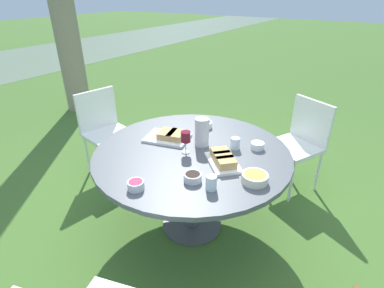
# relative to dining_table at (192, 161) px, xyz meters

# --- Properties ---
(ground_plane) EXTENTS (40.00, 40.00, 0.00)m
(ground_plane) POSITION_rel_dining_table_xyz_m (0.00, 0.00, -0.64)
(ground_plane) COLOR #446B2B
(dining_table) EXTENTS (1.48, 1.48, 0.72)m
(dining_table) POSITION_rel_dining_table_xyz_m (0.00, 0.00, 0.00)
(dining_table) COLOR #4C4C51
(dining_table) RESTS_ON ground_plane
(chair_near_right) EXTENTS (0.57, 0.58, 0.89)m
(chair_near_right) POSITION_rel_dining_table_xyz_m (1.09, -0.56, -0.12)
(chair_near_right) COLOR white
(chair_near_right) RESTS_ON ground_plane
(chair_far_back) EXTENTS (0.52, 0.50, 0.89)m
(chair_far_back) POSITION_rel_dining_table_xyz_m (0.27, 1.26, -0.12)
(chair_far_back) COLOR white
(chair_far_back) RESTS_ON ground_plane
(water_pitcher) EXTENTS (0.12, 0.11, 0.22)m
(water_pitcher) POSITION_rel_dining_table_xyz_m (0.12, -0.01, 0.20)
(water_pitcher) COLOR silver
(water_pitcher) RESTS_ON dining_table
(wine_glass) EXTENTS (0.07, 0.07, 0.17)m
(wine_glass) POSITION_rel_dining_table_xyz_m (-0.04, 0.03, 0.21)
(wine_glass) COLOR silver
(wine_glass) RESTS_ON dining_table
(platter_bread_main) EXTENTS (0.33, 0.39, 0.07)m
(platter_bread_main) POSITION_rel_dining_table_xyz_m (0.07, 0.26, 0.11)
(platter_bread_main) COLOR white
(platter_bread_main) RESTS_ON dining_table
(platter_charcuterie) EXTENTS (0.35, 0.35, 0.07)m
(platter_charcuterie) POSITION_rel_dining_table_xyz_m (-0.04, -0.28, 0.12)
(platter_charcuterie) COLOR white
(platter_charcuterie) RESTS_ON dining_table
(bowl_fries) EXTENTS (0.17, 0.17, 0.06)m
(bowl_fries) POSITION_rel_dining_table_xyz_m (-0.13, -0.55, 0.12)
(bowl_fries) COLOR beige
(bowl_fries) RESTS_ON dining_table
(bowl_salad) EXTENTS (0.14, 0.14, 0.05)m
(bowl_salad) POSITION_rel_dining_table_xyz_m (0.43, 0.15, 0.11)
(bowl_salad) COLOR white
(bowl_salad) RESTS_ON dining_table
(bowl_olives) EXTENTS (0.11, 0.11, 0.05)m
(bowl_olives) POSITION_rel_dining_table_xyz_m (-0.33, -0.21, 0.11)
(bowl_olives) COLOR silver
(bowl_olives) RESTS_ON dining_table
(bowl_dip_red) EXTENTS (0.10, 0.10, 0.05)m
(bowl_dip_red) POSITION_rel_dining_table_xyz_m (-0.59, 0.03, 0.12)
(bowl_dip_red) COLOR silver
(bowl_dip_red) RESTS_ON dining_table
(bowl_dip_cream) EXTENTS (0.10, 0.10, 0.05)m
(bowl_dip_cream) POSITION_rel_dining_table_xyz_m (0.30, -0.40, 0.11)
(bowl_dip_cream) COLOR white
(bowl_dip_cream) RESTS_ON dining_table
(cup_water_near) EXTENTS (0.07, 0.07, 0.09)m
(cup_water_near) POSITION_rel_dining_table_xyz_m (-0.34, -0.35, 0.13)
(cup_water_near) COLOR silver
(cup_water_near) RESTS_ON dining_table
(cup_water_far) EXTENTS (0.07, 0.07, 0.09)m
(cup_water_far) POSITION_rel_dining_table_xyz_m (0.21, -0.25, 0.13)
(cup_water_far) COLOR silver
(cup_water_far) RESTS_ON dining_table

